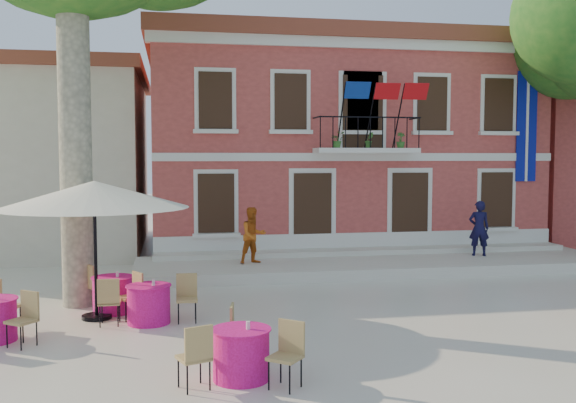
{
  "coord_description": "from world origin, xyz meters",
  "views": [
    {
      "loc": [
        -3.9,
        -13.53,
        3.31
      ],
      "look_at": [
        -0.83,
        3.5,
        2.1
      ],
      "focal_mm": 40.0,
      "sensor_mm": 36.0,
      "label": 1
    }
  ],
  "objects_px": {
    "pedestrian_navy": "(479,228)",
    "pedestrian_orange": "(253,235)",
    "cafe_table_0": "(149,303)",
    "patio_umbrella": "(94,195)",
    "cafe_table_3": "(113,293)",
    "cafe_table_1": "(241,351)"
  },
  "relations": [
    {
      "from": "pedestrian_navy",
      "to": "pedestrian_orange",
      "type": "relative_size",
      "value": 1.06
    },
    {
      "from": "cafe_table_0",
      "to": "patio_umbrella",
      "type": "bearing_deg",
      "value": 151.64
    },
    {
      "from": "patio_umbrella",
      "to": "cafe_table_3",
      "type": "xyz_separation_m",
      "value": [
        0.29,
        0.47,
        -2.12
      ]
    },
    {
      "from": "pedestrian_orange",
      "to": "cafe_table_0",
      "type": "relative_size",
      "value": 0.83
    },
    {
      "from": "pedestrian_navy",
      "to": "cafe_table_0",
      "type": "height_order",
      "value": "pedestrian_navy"
    },
    {
      "from": "cafe_table_3",
      "to": "patio_umbrella",
      "type": "bearing_deg",
      "value": -121.56
    },
    {
      "from": "pedestrian_orange",
      "to": "cafe_table_1",
      "type": "relative_size",
      "value": 0.86
    },
    {
      "from": "cafe_table_0",
      "to": "cafe_table_3",
      "type": "distance_m",
      "value": 1.3
    },
    {
      "from": "patio_umbrella",
      "to": "cafe_table_1",
      "type": "bearing_deg",
      "value": -58.38
    },
    {
      "from": "pedestrian_orange",
      "to": "cafe_table_1",
      "type": "distance_m",
      "value": 8.66
    },
    {
      "from": "patio_umbrella",
      "to": "cafe_table_0",
      "type": "xyz_separation_m",
      "value": [
        1.07,
        -0.58,
        -2.12
      ]
    },
    {
      "from": "patio_umbrella",
      "to": "cafe_table_3",
      "type": "relative_size",
      "value": 2.03
    },
    {
      "from": "cafe_table_1",
      "to": "cafe_table_0",
      "type": "bearing_deg",
      "value": 112.52
    },
    {
      "from": "pedestrian_navy",
      "to": "cafe_table_0",
      "type": "distance_m",
      "value": 10.98
    },
    {
      "from": "patio_umbrella",
      "to": "cafe_table_3",
      "type": "bearing_deg",
      "value": 58.44
    },
    {
      "from": "cafe_table_3",
      "to": "pedestrian_orange",
      "type": "bearing_deg",
      "value": 48.6
    },
    {
      "from": "pedestrian_orange",
      "to": "cafe_table_1",
      "type": "height_order",
      "value": "pedestrian_orange"
    },
    {
      "from": "patio_umbrella",
      "to": "cafe_table_1",
      "type": "height_order",
      "value": "patio_umbrella"
    },
    {
      "from": "cafe_table_0",
      "to": "cafe_table_1",
      "type": "bearing_deg",
      "value": -67.48
    },
    {
      "from": "cafe_table_0",
      "to": "cafe_table_1",
      "type": "height_order",
      "value": "same"
    },
    {
      "from": "pedestrian_navy",
      "to": "cafe_table_1",
      "type": "height_order",
      "value": "pedestrian_navy"
    },
    {
      "from": "patio_umbrella",
      "to": "cafe_table_3",
      "type": "height_order",
      "value": "patio_umbrella"
    }
  ]
}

